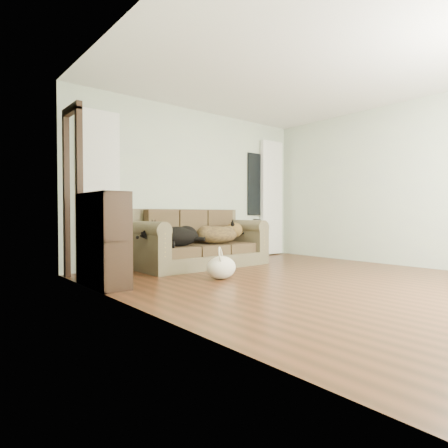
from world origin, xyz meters
TOP-DOWN VIEW (x-y plane):
  - floor at (0.00, 0.00)m, footprint 5.00×5.00m
  - ceiling at (0.00, 0.00)m, footprint 5.00×5.00m
  - wall_back at (0.00, 2.50)m, footprint 4.50×0.04m
  - wall_left at (-2.25, 0.00)m, footprint 0.04×5.00m
  - wall_right at (2.25, 0.00)m, footprint 0.04×5.00m
  - curtain_left at (-1.70, 2.42)m, footprint 0.55×0.08m
  - curtain_right at (1.80, 2.42)m, footprint 0.55×0.08m
  - window_pane at (1.45, 2.47)m, footprint 0.50×0.03m
  - door_casing at (-2.20, 2.05)m, footprint 0.07×0.60m
  - sofa at (-0.27, 1.97)m, footprint 2.07×0.89m
  - dog_black_lab at (-0.82, 1.92)m, footprint 0.84×0.71m
  - dog_shepherd at (0.00, 1.88)m, footprint 0.84×0.72m
  - tv_remote at (0.76, 1.79)m, footprint 0.10×0.20m
  - tote_bag at (-0.76, 0.87)m, footprint 0.49×0.45m
  - bookshelf at (-2.09, 1.35)m, footprint 0.37×0.87m

SIDE VIEW (x-z plane):
  - floor at x=0.00m, z-range 0.00..0.00m
  - tote_bag at x=-0.76m, z-range 0.01..0.31m
  - sofa at x=-0.27m, z-range 0.03..0.87m
  - dog_black_lab at x=-0.82m, z-range 0.33..0.63m
  - dog_shepherd at x=0.00m, z-range 0.33..0.65m
  - bookshelf at x=-2.09m, z-range -0.03..1.03m
  - tv_remote at x=0.76m, z-range 0.72..0.74m
  - door_casing at x=-2.20m, z-range 0.00..2.10m
  - curtain_left at x=-1.70m, z-range 0.02..2.27m
  - curtain_right at x=1.80m, z-range 0.02..2.27m
  - wall_back at x=0.00m, z-range 0.00..2.60m
  - wall_left at x=-2.25m, z-range 0.00..2.60m
  - wall_right at x=2.25m, z-range 0.00..2.60m
  - window_pane at x=1.45m, z-range 0.80..2.00m
  - ceiling at x=0.00m, z-range 2.60..2.60m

